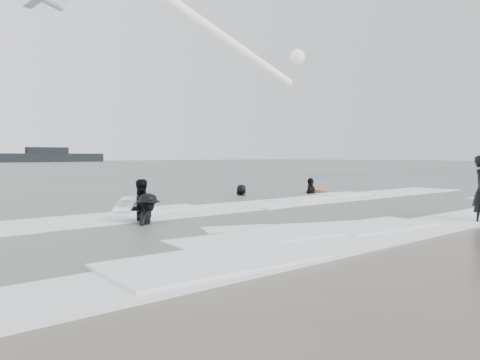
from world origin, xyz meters
TOP-DOWN VIEW (x-y plane):
  - ground at (0.00, 0.00)m, footprint 320.00×320.00m
  - surfer_wading at (-3.69, 4.98)m, footprint 0.93×0.75m
  - surfer_breaker at (-3.78, 4.32)m, footprint 1.24×1.27m
  - surfer_right_near at (7.49, 8.57)m, footprint 1.24×0.85m
  - surfer_right_far at (4.00, 9.73)m, footprint 0.99×0.83m
  - surf_foam at (0.00, 3.70)m, footprint 30.03×9.06m
  - bodyboards at (2.62, 4.26)m, footprint 13.11×10.40m
  - vessel_horizon at (32.83, 131.98)m, footprint 31.36×5.60m
  - airshow_jet at (33.05, 51.29)m, footprint 51.53×21.38m

SIDE VIEW (x-z plane):
  - ground at x=0.00m, z-range 0.00..0.00m
  - surfer_wading at x=-3.69m, z-range -0.90..0.90m
  - surfer_breaker at x=-3.78m, z-range -0.87..0.87m
  - surfer_right_near at x=7.49m, z-range -0.98..0.98m
  - surfer_right_far at x=4.00m, z-range -0.86..0.86m
  - surf_foam at x=0.00m, z-range 0.00..0.08m
  - bodyboards at x=2.62m, z-range -0.13..1.12m
  - vessel_horizon at x=32.83m, z-range -0.55..3.71m
  - airshow_jet at x=33.05m, z-range 15.49..24.25m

